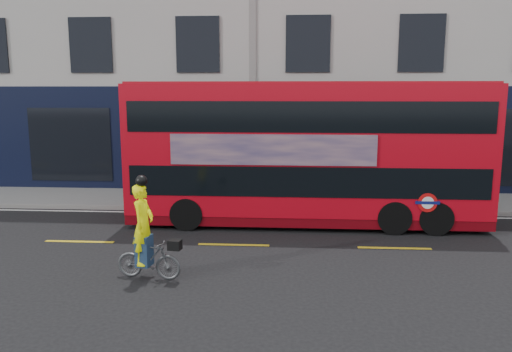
{
  "coord_description": "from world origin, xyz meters",
  "views": [
    {
      "loc": [
        1.38,
        -10.55,
        3.85
      ],
      "look_at": [
        0.49,
        2.55,
        1.59
      ],
      "focal_mm": 35.0,
      "sensor_mm": 36.0,
      "label": 1
    }
  ],
  "objects": [
    {
      "name": "ground",
      "position": [
        0.0,
        0.0,
        0.0
      ],
      "size": [
        120.0,
        120.0,
        0.0
      ],
      "primitive_type": "plane",
      "color": "black",
      "rests_on": "ground"
    },
    {
      "name": "pavement",
      "position": [
        0.0,
        6.5,
        0.06
      ],
      "size": [
        60.0,
        3.0,
        0.12
      ],
      "primitive_type": "cube",
      "color": "slate",
      "rests_on": "ground"
    },
    {
      "name": "kerb",
      "position": [
        0.0,
        5.0,
        0.07
      ],
      "size": [
        60.0,
        0.12,
        0.13
      ],
      "primitive_type": "cube",
      "color": "slate",
      "rests_on": "ground"
    },
    {
      "name": "building_terrace",
      "position": [
        0.0,
        12.94,
        7.49
      ],
      "size": [
        50.0,
        10.07,
        15.0
      ],
      "color": "#AEABA4",
      "rests_on": "ground"
    },
    {
      "name": "road_edge_line",
      "position": [
        0.0,
        4.7,
        0.0
      ],
      "size": [
        58.0,
        0.1,
        0.01
      ],
      "primitive_type": "cube",
      "color": "silver",
      "rests_on": "ground"
    },
    {
      "name": "lane_dashes",
      "position": [
        0.0,
        1.5,
        0.0
      ],
      "size": [
        58.0,
        0.12,
        0.01
      ],
      "primitive_type": null,
      "color": "gold",
      "rests_on": "ground"
    },
    {
      "name": "bus",
      "position": [
        1.89,
        3.8,
        2.1
      ],
      "size": [
        10.16,
        2.38,
        4.09
      ],
      "rotation": [
        0.0,
        0.0,
        -0.0
      ],
      "color": "#B90715",
      "rests_on": "ground"
    },
    {
      "name": "cyclist",
      "position": [
        -1.53,
        -0.88,
        0.77
      ],
      "size": [
        1.43,
        0.66,
        2.18
      ],
      "rotation": [
        0.0,
        0.0,
        -0.14
      ],
      "color": "#4B4E51",
      "rests_on": "ground"
    }
  ]
}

